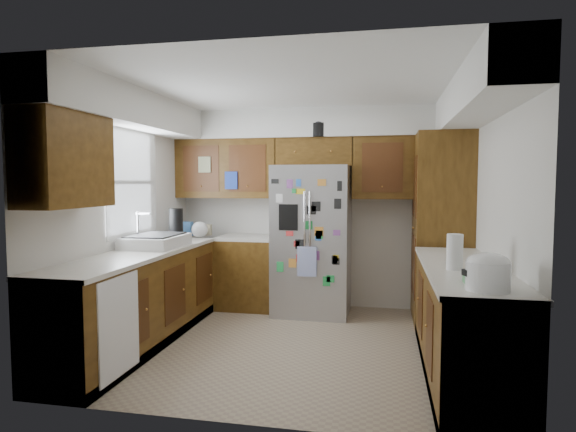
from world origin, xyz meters
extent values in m
plane|color=tan|center=(0.00, 0.00, 0.00)|extent=(3.60, 3.60, 0.00)
cube|color=silver|center=(0.00, 1.60, 1.25)|extent=(3.60, 0.04, 2.50)
cube|color=silver|center=(-1.80, 0.00, 1.25)|extent=(0.04, 3.20, 2.50)
cube|color=silver|center=(1.80, 0.00, 1.25)|extent=(0.04, 3.20, 2.50)
cube|color=silver|center=(0.00, -1.60, 1.25)|extent=(3.60, 0.04, 2.50)
cube|color=white|center=(0.00, 0.00, 2.51)|extent=(3.60, 3.20, 0.02)
cube|color=silver|center=(0.00, 1.41, 2.33)|extent=(3.60, 0.38, 0.35)
cube|color=silver|center=(-1.61, 0.00, 2.33)|extent=(0.38, 3.20, 0.35)
cube|color=silver|center=(1.61, 0.00, 2.33)|extent=(0.38, 3.20, 0.35)
cube|color=#40280C|center=(-1.14, 1.43, 1.77)|extent=(1.33, 0.34, 0.75)
cube|color=#40280C|center=(1.14, 1.43, 1.77)|extent=(1.33, 0.34, 0.75)
cube|color=#40280C|center=(-1.63, -1.15, 1.77)|extent=(0.34, 0.85, 0.75)
cube|color=white|center=(-1.79, 0.10, 1.60)|extent=(0.02, 0.90, 1.05)
cube|color=white|center=(-1.75, 0.10, 1.60)|extent=(0.01, 1.02, 1.15)
cube|color=#1C3AA8|center=(-1.03, 1.24, 1.62)|extent=(0.16, 0.02, 0.22)
cube|color=beige|center=(-1.39, 1.24, 1.82)|extent=(0.16, 0.02, 0.20)
cube|color=#40280C|center=(-1.50, -0.30, 0.44)|extent=(0.60, 2.60, 0.88)
cube|color=#40280C|center=(-0.83, 1.30, 0.44)|extent=(0.75, 0.60, 0.88)
cube|color=beige|center=(-1.50, -0.30, 0.90)|extent=(0.63, 2.60, 0.04)
cube|color=beige|center=(-0.83, 1.30, 0.90)|extent=(0.75, 0.60, 0.04)
cube|color=black|center=(-1.50, -0.30, 0.05)|extent=(0.60, 2.60, 0.10)
cube|color=white|center=(-1.19, -1.15, 0.46)|extent=(0.01, 0.58, 0.80)
cube|color=#40280C|center=(1.50, -0.47, 0.44)|extent=(0.60, 2.25, 0.88)
cube|color=beige|center=(1.50, -0.47, 0.90)|extent=(0.63, 2.25, 0.04)
cube|color=black|center=(1.50, -0.47, 0.05)|extent=(0.60, 2.25, 0.10)
cube|color=#40280C|center=(1.50, 1.15, 1.07)|extent=(0.60, 0.90, 2.15)
cube|color=#A4A4A9|center=(0.00, 1.21, 0.90)|extent=(0.90, 0.75, 1.80)
cylinder|color=silver|center=(-0.03, 0.82, 1.05)|extent=(0.02, 0.02, 0.90)
cylinder|color=silver|center=(0.03, 0.82, 1.05)|extent=(0.02, 0.02, 0.90)
cube|color=black|center=(-0.22, 0.83, 1.20)|extent=(0.22, 0.01, 0.30)
cube|color=silver|center=(0.00, 0.80, 0.70)|extent=(0.22, 0.01, 0.34)
cube|color=white|center=(-0.33, 0.82, 1.42)|extent=(0.08, 0.00, 0.10)
cube|color=green|center=(-0.32, 0.82, 0.62)|extent=(0.08, 0.00, 0.12)
cube|color=black|center=(0.05, 0.82, 1.29)|extent=(0.11, 0.00, 0.10)
cube|color=blue|center=(0.13, 0.82, 0.98)|extent=(0.07, 0.00, 0.09)
cube|color=black|center=(0.10, 0.82, 1.33)|extent=(0.10, 0.00, 0.11)
cube|color=#8C4C99|center=(0.11, 0.82, 0.77)|extent=(0.06, 0.00, 0.11)
cube|color=yellow|center=(0.33, 0.82, 0.75)|extent=(0.06, 0.00, 0.07)
cube|color=orange|center=(0.16, 0.82, 1.60)|extent=(0.10, 0.00, 0.08)
cube|color=green|center=(0.02, 0.82, 1.11)|extent=(0.09, 0.00, 0.10)
cube|color=red|center=(-0.12, 0.82, 0.90)|extent=(0.07, 0.00, 0.07)
cube|color=orange|center=(0.13, 0.82, 1.04)|extent=(0.10, 0.00, 0.11)
cube|color=black|center=(-0.38, 0.82, 1.61)|extent=(0.09, 0.00, 0.05)
cube|color=red|center=(-0.09, 0.82, 0.73)|extent=(0.07, 0.00, 0.09)
cube|color=black|center=(0.31, 0.82, 0.73)|extent=(0.06, 0.00, 0.10)
cube|color=orange|center=(-0.17, 0.82, 0.67)|extent=(0.09, 0.00, 0.10)
cube|color=green|center=(0.22, 0.82, 0.48)|extent=(0.09, 0.00, 0.11)
cube|color=black|center=(0.36, 0.82, 1.56)|extent=(0.05, 0.00, 0.11)
cube|color=black|center=(0.33, 0.82, 0.71)|extent=(0.08, 0.00, 0.08)
cube|color=#8C4C99|center=(-0.20, 0.82, 1.58)|extent=(0.07, 0.00, 0.10)
cube|color=yellow|center=(-0.08, 0.82, 1.50)|extent=(0.11, 0.00, 0.06)
cube|color=blue|center=(-0.10, 0.82, 1.60)|extent=(0.06, 0.00, 0.08)
cube|color=green|center=(-0.15, 0.82, 1.50)|extent=(0.05, 0.00, 0.05)
cube|color=#8C4C99|center=(0.34, 0.82, 1.03)|extent=(0.08, 0.00, 0.06)
cube|color=red|center=(-0.20, 0.82, 1.01)|extent=(0.09, 0.00, 0.06)
cube|color=black|center=(-0.09, 0.82, 0.89)|extent=(0.10, 0.00, 0.11)
cube|color=black|center=(0.34, 0.82, 1.36)|extent=(0.08, 0.00, 0.11)
cube|color=green|center=(0.27, 0.82, 0.51)|extent=(0.09, 0.00, 0.08)
cube|color=green|center=(0.14, 0.82, 1.01)|extent=(0.08, 0.00, 0.10)
cube|color=#40280C|center=(0.00, 1.43, 1.98)|extent=(0.96, 0.34, 0.35)
sphere|color=#182ECB|center=(-0.15, 1.39, 2.29)|extent=(0.29, 0.29, 0.29)
cylinder|color=black|center=(0.07, 1.35, 2.23)|extent=(0.29, 0.29, 0.16)
ellipsoid|color=#333338|center=(0.07, 1.35, 2.31)|extent=(0.27, 0.27, 0.12)
cube|color=white|center=(-1.50, 0.10, 0.98)|extent=(0.52, 0.70, 0.12)
cube|color=black|center=(-1.50, 0.10, 1.04)|extent=(0.44, 0.60, 0.02)
cylinder|color=silver|center=(-1.70, 0.10, 1.14)|extent=(0.02, 0.02, 0.30)
cylinder|color=silver|center=(-1.64, 0.10, 1.27)|extent=(0.16, 0.02, 0.02)
cube|color=yellow|center=(-1.30, -0.10, 0.94)|extent=(0.10, 0.18, 0.04)
cube|color=black|center=(-1.50, 0.61, 0.97)|extent=(0.18, 0.14, 0.10)
cylinder|color=black|center=(-1.50, 0.61, 1.16)|extent=(0.16, 0.16, 0.28)
cylinder|color=#A4A4A9|center=(-1.60, 0.82, 1.02)|extent=(0.14, 0.14, 0.20)
sphere|color=white|center=(-1.37, 1.00, 1.02)|extent=(0.20, 0.20, 0.20)
cube|color=#3F72B2|center=(-1.60, 1.15, 1.01)|extent=(0.14, 0.10, 0.18)
cube|color=#BFB28C|center=(-1.37, 1.26, 0.99)|extent=(0.10, 0.08, 0.14)
cylinder|color=white|center=(-1.53, 0.47, 0.98)|extent=(0.08, 0.08, 0.11)
cylinder|color=white|center=(1.50, -1.38, 1.01)|extent=(0.27, 0.27, 0.18)
ellipsoid|color=white|center=(1.50, -1.38, 1.10)|extent=(0.26, 0.26, 0.12)
cube|color=black|center=(1.37, -1.38, 1.03)|extent=(0.04, 0.06, 0.04)
cylinder|color=white|center=(1.40, -0.67, 1.06)|extent=(0.12, 0.12, 0.28)
camera|label=1|loc=(0.85, -4.56, 1.60)|focal=30.00mm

